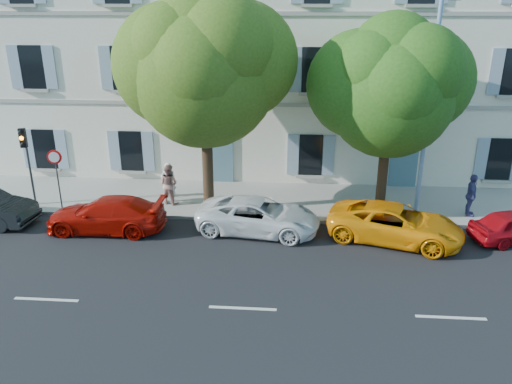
# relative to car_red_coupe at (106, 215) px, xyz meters

# --- Properties ---
(ground) EXTENTS (90.00, 90.00, 0.00)m
(ground) POSITION_rel_car_red_coupe_xyz_m (5.89, -0.97, -0.67)
(ground) COLOR black
(sidewalk) EXTENTS (36.00, 4.50, 0.15)m
(sidewalk) POSITION_rel_car_red_coupe_xyz_m (5.89, 3.48, -0.60)
(sidewalk) COLOR #A09E96
(sidewalk) RESTS_ON ground
(kerb) EXTENTS (36.00, 0.16, 0.16)m
(kerb) POSITION_rel_car_red_coupe_xyz_m (5.89, 1.31, -0.59)
(kerb) COLOR #9E998E
(kerb) RESTS_ON ground
(building) EXTENTS (28.00, 7.00, 12.00)m
(building) POSITION_rel_car_red_coupe_xyz_m (5.89, 9.23, 5.33)
(building) COLOR white
(building) RESTS_ON ground
(car_red_coupe) EXTENTS (4.64, 1.91, 1.34)m
(car_red_coupe) POSITION_rel_car_red_coupe_xyz_m (0.00, 0.00, 0.00)
(car_red_coupe) COLOR #A80D04
(car_red_coupe) RESTS_ON ground
(car_white_coupe) EXTENTS (5.04, 2.81, 1.33)m
(car_white_coupe) POSITION_rel_car_red_coupe_xyz_m (5.96, 0.36, -0.01)
(car_white_coupe) COLOR white
(car_white_coupe) RESTS_ON ground
(car_yellow_supercar) EXTENTS (5.42, 3.63, 1.38)m
(car_yellow_supercar) POSITION_rel_car_red_coupe_xyz_m (11.14, -0.02, 0.02)
(car_yellow_supercar) COLOR #FF9B0A
(car_yellow_supercar) RESTS_ON ground
(tree_left) EXTENTS (5.69, 5.69, 8.83)m
(tree_left) POSITION_rel_car_red_coupe_xyz_m (3.74, 1.93, 5.16)
(tree_left) COLOR #3A2819
(tree_left) RESTS_ON sidewalk
(tree_right) EXTENTS (5.04, 5.04, 7.77)m
(tree_right) POSITION_rel_car_red_coupe_xyz_m (10.94, 2.37, 4.46)
(tree_right) COLOR #3A2819
(tree_right) RESTS_ON sidewalk
(traffic_light) EXTENTS (0.30, 0.39, 3.43)m
(traffic_light) POSITION_rel_car_red_coupe_xyz_m (-3.99, 1.97, 1.96)
(traffic_light) COLOR #383A3D
(traffic_light) RESTS_ON sidewalk
(road_sign) EXTENTS (0.60, 0.12, 2.62)m
(road_sign) POSITION_rel_car_red_coupe_xyz_m (-2.61, 1.64, 1.37)
(road_sign) COLOR #383A3D
(road_sign) RESTS_ON sidewalk
(street_lamp) EXTENTS (0.31, 1.85, 8.67)m
(street_lamp) POSITION_rel_car_red_coupe_xyz_m (12.36, 1.84, 4.39)
(street_lamp) COLOR #7293BF
(street_lamp) RESTS_ON sidewalk
(pedestrian_a) EXTENTS (0.77, 0.64, 1.80)m
(pedestrian_a) POSITION_rel_car_red_coupe_xyz_m (1.81, 2.85, 0.38)
(pedestrian_a) COLOR white
(pedestrian_a) RESTS_ON sidewalk
(pedestrian_b) EXTENTS (1.03, 0.91, 1.78)m
(pedestrian_b) POSITION_rel_car_red_coupe_xyz_m (1.86, 2.63, 0.37)
(pedestrian_b) COLOR #AD786F
(pedestrian_b) RESTS_ON sidewalk
(pedestrian_c) EXTENTS (0.60, 1.11, 1.80)m
(pedestrian_c) POSITION_rel_car_red_coupe_xyz_m (14.58, 2.25, 0.38)
(pedestrian_c) COLOR #474782
(pedestrian_c) RESTS_ON sidewalk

